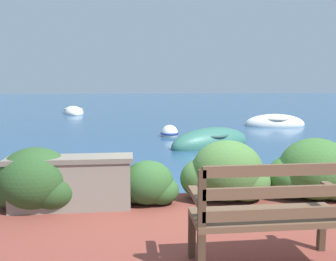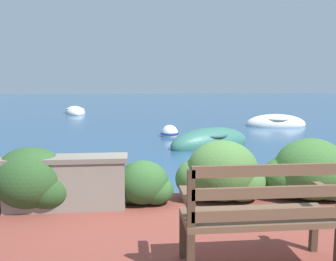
{
  "view_description": "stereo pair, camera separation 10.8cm",
  "coord_description": "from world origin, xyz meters",
  "px_view_note": "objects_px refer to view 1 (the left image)",
  "views": [
    {
      "loc": [
        -0.68,
        -4.98,
        1.8
      ],
      "look_at": [
        0.57,
        6.5,
        0.19
      ],
      "focal_mm": 40.0,
      "sensor_mm": 36.0,
      "label": 1
    },
    {
      "loc": [
        -0.57,
        -4.99,
        1.8
      ],
      "look_at": [
        0.57,
        6.5,
        0.19
      ],
      "focal_mm": 40.0,
      "sensor_mm": 36.0,
      "label": 2
    }
  ],
  "objects_px": {
    "rowboat_mid": "(275,124)",
    "mooring_buoy": "(170,133)",
    "rowboat_far": "(74,112)",
    "rowboat_nearest": "(211,143)",
    "park_bench": "(270,213)"
  },
  "relations": [
    {
      "from": "rowboat_mid",
      "to": "mooring_buoy",
      "type": "xyz_separation_m",
      "value": [
        -4.34,
        -2.25,
        0.02
      ]
    },
    {
      "from": "rowboat_far",
      "to": "mooring_buoy",
      "type": "relative_size",
      "value": 4.62
    },
    {
      "from": "rowboat_mid",
      "to": "rowboat_far",
      "type": "height_order",
      "value": "rowboat_mid"
    },
    {
      "from": "rowboat_far",
      "to": "rowboat_nearest",
      "type": "bearing_deg",
      "value": 11.9
    },
    {
      "from": "mooring_buoy",
      "to": "rowboat_mid",
      "type": "bearing_deg",
      "value": 27.36
    },
    {
      "from": "park_bench",
      "to": "mooring_buoy",
      "type": "height_order",
      "value": "park_bench"
    },
    {
      "from": "rowboat_nearest",
      "to": "rowboat_far",
      "type": "xyz_separation_m",
      "value": [
        -5.02,
        10.14,
        -0.02
      ]
    },
    {
      "from": "rowboat_nearest",
      "to": "rowboat_mid",
      "type": "height_order",
      "value": "rowboat_nearest"
    },
    {
      "from": "park_bench",
      "to": "rowboat_nearest",
      "type": "height_order",
      "value": "park_bench"
    },
    {
      "from": "rowboat_nearest",
      "to": "rowboat_far",
      "type": "height_order",
      "value": "rowboat_nearest"
    },
    {
      "from": "park_bench",
      "to": "mooring_buoy",
      "type": "xyz_separation_m",
      "value": [
        0.15,
        8.7,
        -0.61
      ]
    },
    {
      "from": "rowboat_nearest",
      "to": "mooring_buoy",
      "type": "bearing_deg",
      "value": 89.43
    },
    {
      "from": "rowboat_mid",
      "to": "mooring_buoy",
      "type": "bearing_deg",
      "value": -146.72
    },
    {
      "from": "park_bench",
      "to": "rowboat_nearest",
      "type": "bearing_deg",
      "value": 79.59
    },
    {
      "from": "rowboat_nearest",
      "to": "mooring_buoy",
      "type": "distance_m",
      "value": 2.03
    }
  ]
}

